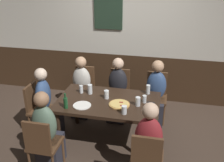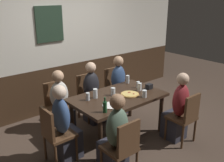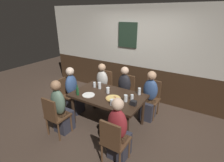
{
  "view_description": "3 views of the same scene",
  "coord_description": "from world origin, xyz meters",
  "px_view_note": "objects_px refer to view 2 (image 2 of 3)",
  "views": [
    {
      "loc": [
        0.81,
        -3.42,
        2.64
      ],
      "look_at": [
        0.04,
        0.11,
        1.03
      ],
      "focal_mm": 41.87,
      "sensor_mm": 36.0,
      "label": 1
    },
    {
      "loc": [
        -2.62,
        -2.99,
        2.38
      ],
      "look_at": [
        -0.2,
        -0.09,
        1.08
      ],
      "focal_mm": 41.03,
      "sensor_mm": 36.0,
      "label": 2
    },
    {
      "loc": [
        1.78,
        -2.72,
        2.38
      ],
      "look_at": [
        0.03,
        0.13,
        1.03
      ],
      "focal_mm": 26.94,
      "sensor_mm": 36.0,
      "label": 3
    }
  ],
  "objects_px": {
    "person_right_far": "(120,88)",
    "condiment_caddy": "(149,86)",
    "dining_table": "(118,100)",
    "beer_glass_tall": "(113,92)",
    "chair_right_near": "(186,116)",
    "highball_clear": "(139,87)",
    "chair_left_near": "(123,146)",
    "person_right_near": "(177,112)",
    "person_left_far": "(61,107)",
    "chair_head_west": "(55,132)",
    "person_mid_far": "(93,97)",
    "chair_left_far": "(57,103)",
    "person_left_near": "(115,141)",
    "plate_white_large": "(111,106)",
    "beer_glass_half": "(95,94)",
    "pint_glass_amber": "(88,97)",
    "tumbler_water": "(144,94)",
    "beer_bottle_green": "(105,107)",
    "chair_mid_far": "(88,94)",
    "person_head_west": "(65,128)",
    "pint_glass_pale": "(128,80)",
    "tumbler_short": "(138,85)",
    "pizza": "(130,94)",
    "chair_right_far": "(115,86)"
  },
  "relations": [
    {
      "from": "person_right_far",
      "to": "condiment_caddy",
      "type": "xyz_separation_m",
      "value": [
        -0.03,
        -0.83,
        0.28
      ]
    },
    {
      "from": "dining_table",
      "to": "beer_glass_tall",
      "type": "height_order",
      "value": "beer_glass_tall"
    },
    {
      "from": "chair_right_near",
      "to": "highball_clear",
      "type": "height_order",
      "value": "chair_right_near"
    },
    {
      "from": "chair_left_near",
      "to": "person_right_near",
      "type": "relative_size",
      "value": 0.74
    },
    {
      "from": "person_left_far",
      "to": "person_right_far",
      "type": "bearing_deg",
      "value": 0.05
    },
    {
      "from": "chair_head_west",
      "to": "person_mid_far",
      "type": "distance_m",
      "value": 1.4
    },
    {
      "from": "chair_left_far",
      "to": "person_left_far",
      "type": "distance_m",
      "value": 0.16
    },
    {
      "from": "person_left_near",
      "to": "plate_white_large",
      "type": "height_order",
      "value": "person_left_near"
    },
    {
      "from": "person_left_near",
      "to": "dining_table",
      "type": "bearing_deg",
      "value": 46.73
    },
    {
      "from": "person_left_near",
      "to": "beer_glass_half",
      "type": "distance_m",
      "value": 1.01
    },
    {
      "from": "highball_clear",
      "to": "pint_glass_amber",
      "type": "distance_m",
      "value": 0.98
    },
    {
      "from": "dining_table",
      "to": "highball_clear",
      "type": "xyz_separation_m",
      "value": [
        0.46,
        -0.05,
        0.14
      ]
    },
    {
      "from": "chair_head_west",
      "to": "condiment_caddy",
      "type": "xyz_separation_m",
      "value": [
        1.85,
        -0.1,
        0.29
      ]
    },
    {
      "from": "tumbler_water",
      "to": "beer_bottle_green",
      "type": "bearing_deg",
      "value": -178.5
    },
    {
      "from": "chair_mid_far",
      "to": "tumbler_water",
      "type": "height_order",
      "value": "chair_mid_far"
    },
    {
      "from": "person_head_west",
      "to": "pint_glass_pale",
      "type": "height_order",
      "value": "person_head_west"
    },
    {
      "from": "person_left_far",
      "to": "beer_glass_tall",
      "type": "height_order",
      "value": "person_left_far"
    },
    {
      "from": "beer_glass_tall",
      "to": "tumbler_short",
      "type": "relative_size",
      "value": 1.14
    },
    {
      "from": "tumbler_water",
      "to": "pint_glass_amber",
      "type": "height_order",
      "value": "pint_glass_amber"
    },
    {
      "from": "person_head_west",
      "to": "pint_glass_amber",
      "type": "bearing_deg",
      "value": 17.82
    },
    {
      "from": "person_head_west",
      "to": "highball_clear",
      "type": "distance_m",
      "value": 1.52
    },
    {
      "from": "person_mid_far",
      "to": "person_left_near",
      "type": "bearing_deg",
      "value": -115.22
    },
    {
      "from": "pint_glass_pale",
      "to": "person_left_far",
      "type": "bearing_deg",
      "value": 164.18
    },
    {
      "from": "chair_head_west",
      "to": "highball_clear",
      "type": "xyz_separation_m",
      "value": [
        1.65,
        -0.05,
        0.3
      ]
    },
    {
      "from": "dining_table",
      "to": "beer_bottle_green",
      "type": "xyz_separation_m",
      "value": [
        -0.55,
        -0.34,
        0.17
      ]
    },
    {
      "from": "chair_head_west",
      "to": "tumbler_water",
      "type": "height_order",
      "value": "chair_head_west"
    },
    {
      "from": "pint_glass_pale",
      "to": "tumbler_water",
      "type": "distance_m",
      "value": 0.74
    },
    {
      "from": "pizza",
      "to": "beer_glass_tall",
      "type": "distance_m",
      "value": 0.29
    },
    {
      "from": "chair_right_far",
      "to": "beer_bottle_green",
      "type": "height_order",
      "value": "beer_bottle_green"
    },
    {
      "from": "pizza",
      "to": "highball_clear",
      "type": "height_order",
      "value": "highball_clear"
    },
    {
      "from": "pizza",
      "to": "beer_bottle_green",
      "type": "distance_m",
      "value": 0.79
    },
    {
      "from": "chair_left_far",
      "to": "person_head_west",
      "type": "distance_m",
      "value": 0.95
    },
    {
      "from": "beer_glass_half",
      "to": "plate_white_large",
      "type": "bearing_deg",
      "value": -90.2
    },
    {
      "from": "condiment_caddy",
      "to": "pint_glass_amber",
      "type": "bearing_deg",
      "value": 166.24
    },
    {
      "from": "chair_left_near",
      "to": "person_right_far",
      "type": "bearing_deg",
      "value": 49.7
    },
    {
      "from": "person_mid_far",
      "to": "pint_glass_amber",
      "type": "bearing_deg",
      "value": -131.52
    },
    {
      "from": "pint_glass_pale",
      "to": "beer_bottle_green",
      "type": "relative_size",
      "value": 0.65
    },
    {
      "from": "person_head_west",
      "to": "beer_glass_tall",
      "type": "bearing_deg",
      "value": 4.28
    },
    {
      "from": "dining_table",
      "to": "person_left_far",
      "type": "bearing_deg",
      "value": 133.34
    },
    {
      "from": "highball_clear",
      "to": "plate_white_large",
      "type": "distance_m",
      "value": 0.82
    },
    {
      "from": "tumbler_short",
      "to": "pizza",
      "type": "bearing_deg",
      "value": -156.25
    },
    {
      "from": "chair_head_west",
      "to": "chair_left_near",
      "type": "bearing_deg",
      "value": -60.17
    },
    {
      "from": "pint_glass_amber",
      "to": "chair_head_west",
      "type": "bearing_deg",
      "value": -166.06
    },
    {
      "from": "chair_left_far",
      "to": "condiment_caddy",
      "type": "relative_size",
      "value": 8.0
    },
    {
      "from": "beer_glass_half",
      "to": "beer_bottle_green",
      "type": "bearing_deg",
      "value": -111.96
    },
    {
      "from": "chair_right_far",
      "to": "beer_glass_tall",
      "type": "relative_size",
      "value": 6.56
    },
    {
      "from": "chair_head_west",
      "to": "chair_left_far",
      "type": "xyz_separation_m",
      "value": [
        0.51,
        0.89,
        0.0
      ]
    },
    {
      "from": "chair_right_far",
      "to": "person_right_near",
      "type": "height_order",
      "value": "person_right_near"
    },
    {
      "from": "person_mid_far",
      "to": "condiment_caddy",
      "type": "distance_m",
      "value": 1.1
    },
    {
      "from": "chair_right_far",
      "to": "dining_table",
      "type": "bearing_deg",
      "value": -127.64
    }
  ]
}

